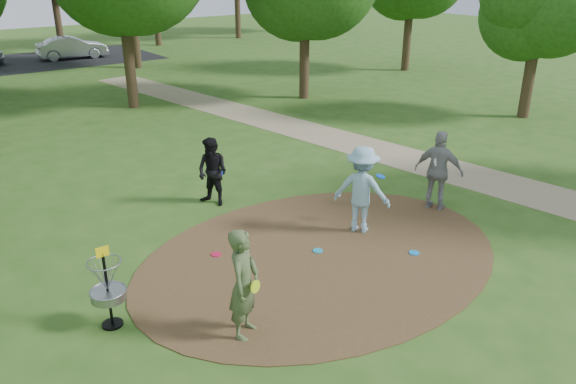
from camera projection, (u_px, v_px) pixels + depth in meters
ground at (321, 256)px, 12.06m from camera, size 100.00×100.00×0.00m
dirt_clearing at (321, 256)px, 12.06m from camera, size 8.40×8.40×0.02m
footpath at (442, 168)px, 17.14m from camera, size 7.55×39.89×0.01m
parking_lot at (40, 61)px, 35.35m from camera, size 14.00×8.00×0.01m
player_observer_with_disc at (244, 284)px, 9.20m from camera, size 0.86×0.80×1.96m
player_throwing_with_disc at (362, 190)px, 12.84m from camera, size 1.46×1.53×2.06m
player_walking_with_disc at (213, 172)px, 14.31m from camera, size 0.96×1.06×1.78m
player_waiting_with_disc at (439, 171)px, 13.98m from camera, size 0.97×1.30×2.06m
disc_ground_cyan at (318, 251)px, 12.23m from camera, size 0.22×0.22×0.02m
disc_ground_blue at (414, 253)px, 12.15m from camera, size 0.22×0.22×0.02m
disc_ground_red at (216, 254)px, 12.08m from camera, size 0.22×0.22×0.02m
car_right at (72, 48)px, 35.85m from camera, size 4.39×1.96×1.40m
disc_golf_basket at (107, 282)px, 9.46m from camera, size 0.63×0.63×1.54m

